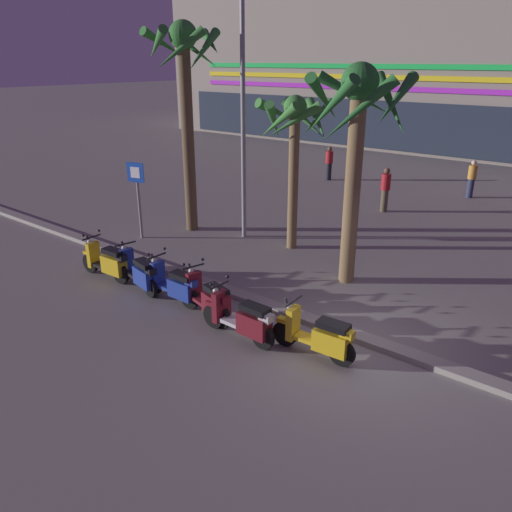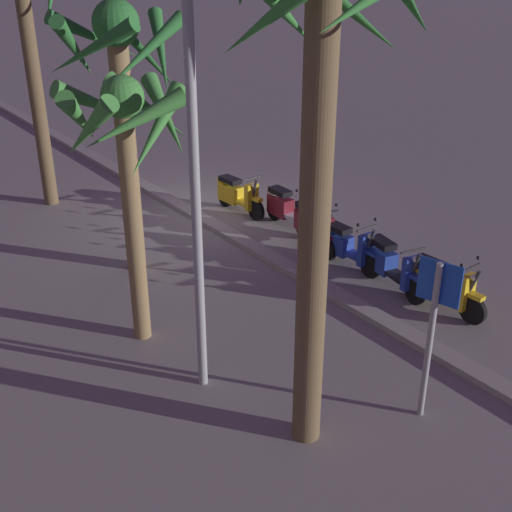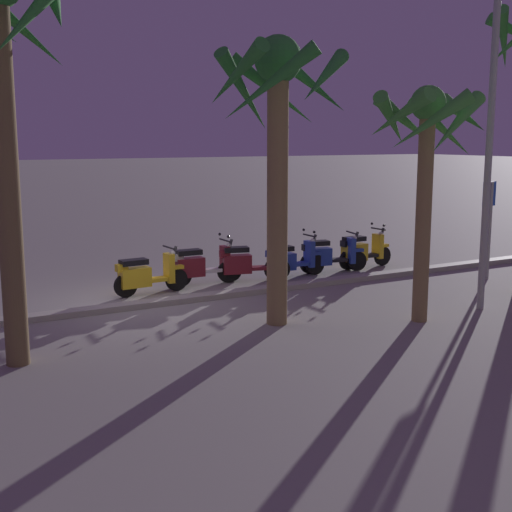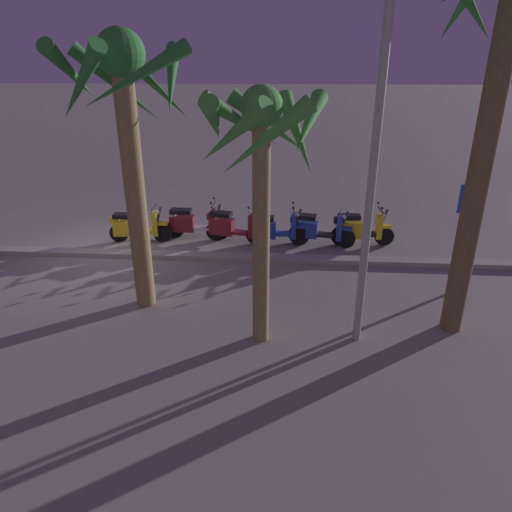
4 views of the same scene
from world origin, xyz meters
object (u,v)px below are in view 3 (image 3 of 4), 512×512
at_px(scooter_yellow_mid_front, 362,251).
at_px(palm_tree_near_sign, 277,114).
at_px(palm_tree_mid_walkway, 426,140).
at_px(street_lamp, 493,85).
at_px(crossing_sign, 489,218).
at_px(scooter_blue_mid_rear, 328,255).
at_px(scooter_maroon_mid_centre, 248,263).
at_px(scooter_maroon_second_in_line, 201,265).
at_px(scooter_yellow_tail_end, 146,275).
at_px(scooter_blue_lead_nearest, 291,260).
at_px(palm_tree_by_mall_entrance, 1,64).

xyz_separation_m(scooter_yellow_mid_front, palm_tree_near_sign, (4.86, 3.68, 3.41)).
height_order(palm_tree_mid_walkway, street_lamp, street_lamp).
distance_m(crossing_sign, palm_tree_near_sign, 7.20).
distance_m(scooter_blue_mid_rear, palm_tree_mid_walkway, 5.73).
relative_size(scooter_maroon_mid_centre, crossing_sign, 0.74).
distance_m(scooter_yellow_mid_front, street_lamp, 6.22).
xyz_separation_m(scooter_blue_mid_rear, street_lamp, (-0.53, 4.65, 4.00)).
bearing_deg(street_lamp, scooter_maroon_mid_centre, -58.48).
bearing_deg(palm_tree_mid_walkway, scooter_maroon_second_in_line, -65.73).
bearing_deg(scooter_yellow_tail_end, street_lamp, 140.78).
bearing_deg(scooter_blue_lead_nearest, scooter_blue_mid_rear, -177.52).
xyz_separation_m(scooter_blue_lead_nearest, palm_tree_by_mall_entrance, (7.22, 3.62, 4.05)).
xyz_separation_m(palm_tree_by_mall_entrance, palm_tree_near_sign, (-4.68, -0.07, -0.62)).
relative_size(palm_tree_near_sign, street_lamp, 0.71).
height_order(scooter_blue_lead_nearest, street_lamp, street_lamp).
bearing_deg(scooter_yellow_mid_front, palm_tree_by_mall_entrance, 21.45).
bearing_deg(scooter_yellow_mid_front, scooter_maroon_second_in_line, -2.43).
xyz_separation_m(scooter_blue_mid_rear, crossing_sign, (-3.01, 2.54, 1.05)).
bearing_deg(scooter_maroon_mid_centre, crossing_sign, 154.34).
height_order(scooter_yellow_tail_end, street_lamp, street_lamp).
distance_m(scooter_maroon_mid_centre, scooter_yellow_tail_end, 2.68).
bearing_deg(palm_tree_near_sign, crossing_sign, -171.01).
height_order(scooter_maroon_mid_centre, scooter_maroon_second_in_line, same).
height_order(palm_tree_by_mall_entrance, palm_tree_near_sign, palm_tree_by_mall_entrance).
distance_m(scooter_blue_lead_nearest, crossing_sign, 4.98).
relative_size(scooter_blue_lead_nearest, scooter_yellow_tail_end, 0.99).
height_order(scooter_maroon_second_in_line, scooter_yellow_tail_end, scooter_maroon_second_in_line).
distance_m(crossing_sign, palm_tree_mid_walkway, 5.14).
distance_m(scooter_maroon_second_in_line, scooter_yellow_tail_end, 1.57).
distance_m(scooter_blue_mid_rear, palm_tree_near_sign, 6.20).
xyz_separation_m(scooter_maroon_mid_centre, street_lamp, (-2.87, 4.68, 3.99)).
bearing_deg(palm_tree_by_mall_entrance, scooter_maroon_second_in_line, -141.16).
bearing_deg(scooter_yellow_tail_end, palm_tree_near_sign, 110.55).
distance_m(scooter_blue_mid_rear, scooter_maroon_second_in_line, 3.50).
xyz_separation_m(scooter_blue_lead_nearest, palm_tree_mid_walkway, (0.05, 4.71, 2.96)).
bearing_deg(palm_tree_mid_walkway, scooter_blue_mid_rear, -104.43).
bearing_deg(scooter_blue_mid_rear, palm_tree_mid_walkway, 75.57).
distance_m(crossing_sign, street_lamp, 4.39).
xyz_separation_m(scooter_yellow_mid_front, palm_tree_mid_walkway, (2.37, 4.84, 2.94)).
height_order(scooter_yellow_mid_front, scooter_maroon_mid_centre, same).
distance_m(scooter_maroon_mid_centre, palm_tree_near_sign, 5.17).
bearing_deg(scooter_maroon_second_in_line, palm_tree_near_sign, 86.74).
bearing_deg(scooter_maroon_mid_centre, street_lamp, 121.52).
bearing_deg(palm_tree_by_mall_entrance, scooter_yellow_mid_front, -158.55).
bearing_deg(scooter_maroon_mid_centre, palm_tree_by_mall_entrance, 31.48).
bearing_deg(scooter_yellow_tail_end, scooter_maroon_second_in_line, -165.37).
bearing_deg(palm_tree_mid_walkway, street_lamp, -176.45).
height_order(crossing_sign, palm_tree_mid_walkway, palm_tree_mid_walkway).
height_order(scooter_maroon_mid_centre, palm_tree_near_sign, palm_tree_near_sign).
height_order(scooter_maroon_second_in_line, palm_tree_by_mall_entrance, palm_tree_by_mall_entrance).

